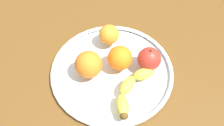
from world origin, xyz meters
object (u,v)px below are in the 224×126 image
(orange_front_right, at_px, (89,64))
(orange_front_left, at_px, (109,35))
(fruit_bowl, at_px, (112,71))
(apple, at_px, (149,59))
(orange_center, at_px, (120,58))
(banana, at_px, (131,89))

(orange_front_right, xyz_separation_m, orange_front_left, (-0.13, -0.04, -0.01))
(fruit_bowl, height_order, apple, apple)
(fruit_bowl, bearing_deg, orange_front_right, -39.23)
(fruit_bowl, xyz_separation_m, orange_center, (-0.03, 0.01, 0.04))
(apple, bearing_deg, fruit_bowl, -43.49)
(apple, distance_m, orange_front_left, 0.15)
(orange_center, relative_size, orange_front_left, 1.14)
(fruit_bowl, height_order, orange_front_left, orange_front_left)
(orange_front_right, relative_size, orange_front_left, 1.24)
(banana, height_order, orange_front_right, orange_front_right)
(orange_center, distance_m, orange_front_left, 0.10)
(orange_front_right, bearing_deg, fruit_bowl, 140.77)
(orange_front_right, xyz_separation_m, orange_center, (-0.08, 0.05, -0.00))
(banana, bearing_deg, orange_front_right, -86.84)
(orange_front_right, height_order, orange_center, orange_front_right)
(banana, height_order, orange_center, orange_center)
(fruit_bowl, xyz_separation_m, orange_front_right, (0.05, -0.04, 0.05))
(fruit_bowl, relative_size, apple, 4.71)
(fruit_bowl, relative_size, orange_front_right, 4.67)
(fruit_bowl, distance_m, orange_center, 0.05)
(orange_front_left, bearing_deg, orange_center, 59.58)
(apple, bearing_deg, orange_front_right, -41.86)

